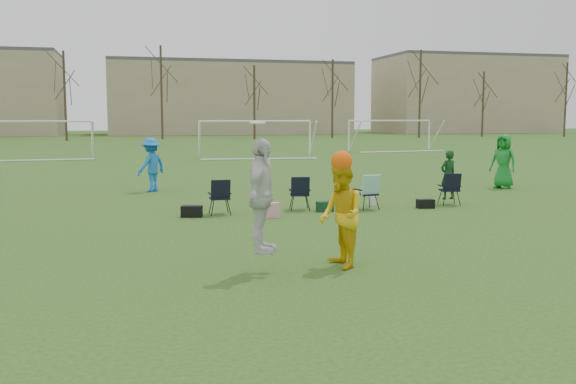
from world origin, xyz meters
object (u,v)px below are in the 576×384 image
object	(u,v)px
fielder_blue	(151,165)
goal_mid	(255,129)
fielder_green_far	(503,161)
goal_right	(390,127)
center_contest	(306,206)
goal_left	(32,129)

from	to	relation	value
fielder_blue	goal_mid	size ratio (longest dim) A/B	0.26
fielder_green_far	goal_right	xyz separation A→B (m)	(6.53, 26.17, 0.92)
fielder_blue	goal_right	bearing A→B (deg)	-173.14
fielder_blue	center_contest	world-z (taller)	center_contest
goal_mid	goal_right	bearing A→B (deg)	30.57
fielder_blue	fielder_green_far	world-z (taller)	fielder_green_far
goal_right	center_contest	bearing A→B (deg)	-122.93
goal_left	goal_mid	size ratio (longest dim) A/B	1.00
goal_left	fielder_green_far	bearing A→B (deg)	-53.71
center_contest	fielder_green_far	bearing A→B (deg)	45.29
fielder_blue	fielder_green_far	size ratio (longest dim) A/B	0.95
fielder_green_far	goal_right	world-z (taller)	goal_right
center_contest	goal_mid	distance (m)	31.33
fielder_blue	fielder_green_far	xyz separation A→B (m)	(12.77, -2.08, 0.05)
fielder_green_far	center_contest	world-z (taller)	center_contest
goal_mid	goal_right	distance (m)	13.42
fielder_green_far	goal_left	distance (m)	29.52
fielder_blue	goal_left	world-z (taller)	goal_left
fielder_blue	goal_left	bearing A→B (deg)	-116.00
fielder_green_far	center_contest	size ratio (longest dim) A/B	0.79
fielder_blue	center_contest	size ratio (longest dim) A/B	0.75
fielder_green_far	goal_left	world-z (taller)	goal_left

